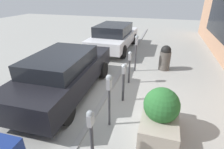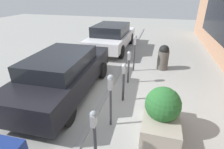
% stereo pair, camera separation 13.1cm
% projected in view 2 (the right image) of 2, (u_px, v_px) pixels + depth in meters
% --- Properties ---
extents(ground_plane, '(40.00, 40.00, 0.00)m').
position_uv_depth(ground_plane, '(108.00, 97.00, 5.94)').
color(ground_plane, '#999993').
extents(curb_strip, '(24.50, 0.16, 0.04)m').
position_uv_depth(curb_strip, '(105.00, 97.00, 5.95)').
color(curb_strip, gray).
rests_on(curb_strip, ground_plane).
extents(parking_meter_nearest, '(0.17, 0.14, 1.29)m').
position_uv_depth(parking_meter_nearest, '(94.00, 129.00, 3.35)').
color(parking_meter_nearest, '#38383D').
rests_on(parking_meter_nearest, ground_plane).
extents(parking_meter_second, '(0.19, 0.16, 1.49)m').
position_uv_depth(parking_meter_second, '(111.00, 90.00, 4.27)').
color(parking_meter_second, '#38383D').
rests_on(parking_meter_second, ground_plane).
extents(parking_meter_middle, '(0.18, 0.15, 1.29)m').
position_uv_depth(parking_meter_middle, '(124.00, 77.00, 5.44)').
color(parking_meter_middle, '#38383D').
rests_on(parking_meter_middle, ground_plane).
extents(parking_meter_fourth, '(0.17, 0.15, 1.29)m').
position_uv_depth(parking_meter_fourth, '(129.00, 61.00, 6.54)').
color(parking_meter_fourth, '#38383D').
rests_on(parking_meter_fourth, ground_plane).
extents(parking_meter_farthest, '(0.18, 0.16, 1.62)m').
position_uv_depth(parking_meter_farthest, '(135.00, 47.00, 7.47)').
color(parking_meter_farthest, '#38383D').
rests_on(parking_meter_farthest, ground_plane).
extents(planter_box, '(1.52, 0.86, 1.26)m').
position_uv_depth(planter_box, '(161.00, 115.00, 4.28)').
color(planter_box, '#A39989').
rests_on(planter_box, ground_plane).
extents(parked_car_middle, '(4.83, 1.99, 1.48)m').
position_uv_depth(parked_car_middle, '(64.00, 73.00, 5.87)').
color(parked_car_middle, black).
rests_on(parked_car_middle, ground_plane).
extents(parked_car_rear, '(4.81, 2.07, 1.53)m').
position_uv_depth(parked_car_rear, '(112.00, 36.00, 10.59)').
color(parked_car_rear, silver).
rests_on(parked_car_rear, ground_plane).
extents(trash_bin, '(0.49, 0.49, 1.13)m').
position_uv_depth(trash_bin, '(163.00, 57.00, 7.90)').
color(trash_bin, '#514C47').
rests_on(trash_bin, ground_plane).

